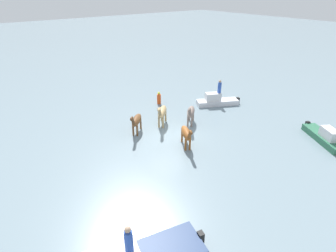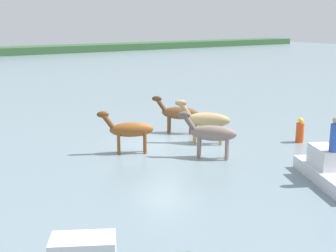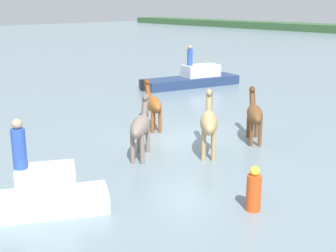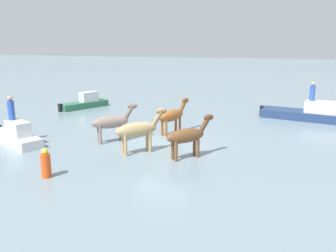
# 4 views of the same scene
# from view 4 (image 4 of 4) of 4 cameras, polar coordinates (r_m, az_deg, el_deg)

# --- Properties ---
(ground_plane) EXTENTS (163.87, 163.87, 0.00)m
(ground_plane) POSITION_cam_4_polar(r_m,az_deg,el_deg) (17.28, -0.95, -2.82)
(ground_plane) COLOR gray
(horse_chestnut_trailing) EXTENTS (1.87, 1.93, 1.81)m
(horse_chestnut_trailing) POSITION_cam_4_polar(r_m,az_deg,el_deg) (14.91, 3.18, -1.59)
(horse_chestnut_trailing) COLOR brown
(horse_chestnut_trailing) RESTS_ON ground_plane
(horse_mid_herd) EXTENTS (2.24, 1.41, 1.82)m
(horse_mid_herd) POSITION_cam_4_polar(r_m,az_deg,el_deg) (18.78, 0.68, 1.71)
(horse_mid_herd) COLOR brown
(horse_mid_herd) RESTS_ON ground_plane
(horse_pinto_flank) EXTENTS (1.88, 2.04, 1.87)m
(horse_pinto_flank) POSITION_cam_4_polar(r_m,az_deg,el_deg) (17.45, -9.16, 0.66)
(horse_pinto_flank) COLOR gray
(horse_pinto_flank) RESTS_ON ground_plane
(horse_dun_straggler) EXTENTS (2.01, 2.10, 1.96)m
(horse_dun_straggler) POSITION_cam_4_polar(r_m,az_deg,el_deg) (15.61, -4.89, -0.60)
(horse_dun_straggler) COLOR tan
(horse_dun_straggler) RESTS_ON ground_plane
(boat_launch_far) EXTENTS (3.00, 6.25, 1.38)m
(boat_launch_far) POSITION_cam_4_polar(r_m,az_deg,el_deg) (23.98, 22.54, 1.69)
(boat_launch_far) COLOR navy
(boat_launch_far) RESTS_ON ground_plane
(boat_skiff_near) EXTENTS (2.70, 3.86, 1.31)m
(boat_skiff_near) POSITION_cam_4_polar(r_m,az_deg,el_deg) (18.78, -23.63, -1.69)
(boat_skiff_near) COLOR silver
(boat_skiff_near) RESTS_ON ground_plane
(boat_dinghy_port) EXTENTS (3.71, 2.72, 1.31)m
(boat_dinghy_port) POSITION_cam_4_polar(r_m,az_deg,el_deg) (26.89, -13.41, 3.55)
(boat_dinghy_port) COLOR #2D6B4C
(boat_dinghy_port) RESTS_ON ground_plane
(person_spotter_bow) EXTENTS (0.32, 0.32, 1.19)m
(person_spotter_bow) POSITION_cam_4_polar(r_m,az_deg,el_deg) (23.80, 22.53, 5.15)
(person_spotter_bow) COLOR #2D51B2
(person_spotter_bow) RESTS_ON boat_launch_far
(person_boatman_standing) EXTENTS (0.32, 0.32, 1.19)m
(person_boatman_standing) POSITION_cam_4_polar(r_m,az_deg,el_deg) (18.62, -24.26, 2.59)
(person_boatman_standing) COLOR #2D51B2
(person_boatman_standing) RESTS_ON boat_skiff_near
(buoy_channel_marker) EXTENTS (0.36, 0.36, 1.14)m
(buoy_channel_marker) POSITION_cam_4_polar(r_m,az_deg,el_deg) (13.72, -19.33, -5.92)
(buoy_channel_marker) COLOR #E54C19
(buoy_channel_marker) RESTS_ON ground_plane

